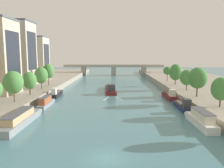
{
  "coord_description": "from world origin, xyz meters",
  "views": [
    {
      "loc": [
        1.11,
        -26.28,
        12.83
      ],
      "look_at": [
        0.0,
        45.79,
        3.26
      ],
      "focal_mm": 35.75,
      "sensor_mm": 36.0,
      "label": 1
    }
  ],
  "objects_px": {
    "tree_right_third": "(187,77)",
    "tree_left_by_lamp": "(13,82)",
    "moored_boat_left_far": "(46,102)",
    "bridge_far": "(114,69)",
    "moored_boat_left_upstream": "(20,119)",
    "moored_boat_right_second": "(169,95)",
    "moored_boat_left_end": "(57,94)",
    "tree_left_nearest": "(41,75)",
    "tree_right_far": "(198,78)",
    "moored_boat_right_lone": "(201,119)",
    "tree_right_distant": "(221,89)",
    "tree_left_end_of_row": "(30,81)",
    "tree_right_end_of_row": "(176,72)",
    "tree_left_midway": "(48,71)",
    "barge_midriver": "(110,89)",
    "tree_right_nearest": "(167,71)",
    "moored_boat_right_midway": "(183,106)"
  },
  "relations": [
    {
      "from": "moored_boat_right_lone",
      "to": "tree_right_distant",
      "type": "distance_m",
      "value": 10.09
    },
    {
      "from": "tree_right_third",
      "to": "tree_left_by_lamp",
      "type": "bearing_deg",
      "value": -158.27
    },
    {
      "from": "moored_boat_right_midway",
      "to": "tree_right_nearest",
      "type": "relative_size",
      "value": 1.79
    },
    {
      "from": "moored_boat_left_end",
      "to": "moored_boat_left_far",
      "type": "bearing_deg",
      "value": -86.85
    },
    {
      "from": "tree_right_end_of_row",
      "to": "bridge_far",
      "type": "xyz_separation_m",
      "value": [
        -22.81,
        57.55,
        -2.3
      ]
    },
    {
      "from": "tree_right_distant",
      "to": "tree_right_third",
      "type": "height_order",
      "value": "tree_right_third"
    },
    {
      "from": "moored_boat_left_far",
      "to": "tree_left_midway",
      "type": "xyz_separation_m",
      "value": [
        -6.17,
        23.42,
        5.97
      ]
    },
    {
      "from": "moored_boat_left_far",
      "to": "tree_left_nearest",
      "type": "relative_size",
      "value": 1.52
    },
    {
      "from": "tree_right_nearest",
      "to": "barge_midriver",
      "type": "bearing_deg",
      "value": -147.16
    },
    {
      "from": "tree_left_end_of_row",
      "to": "tree_left_midway",
      "type": "xyz_separation_m",
      "value": [
        -0.49,
        18.56,
        1.13
      ]
    },
    {
      "from": "tree_right_end_of_row",
      "to": "tree_right_nearest",
      "type": "bearing_deg",
      "value": 92.43
    },
    {
      "from": "tree_right_distant",
      "to": "tree_right_third",
      "type": "xyz_separation_m",
      "value": [
        -0.01,
        22.05,
        0.11
      ]
    },
    {
      "from": "tree_left_nearest",
      "to": "tree_right_far",
      "type": "height_order",
      "value": "tree_right_far"
    },
    {
      "from": "tree_right_far",
      "to": "tree_left_nearest",
      "type": "bearing_deg",
      "value": 164.6
    },
    {
      "from": "moored_boat_right_lone",
      "to": "tree_left_midway",
      "type": "xyz_separation_m",
      "value": [
        -38.97,
        38.16,
        5.78
      ]
    },
    {
      "from": "moored_boat_left_far",
      "to": "bridge_far",
      "type": "relative_size",
      "value": 0.17
    },
    {
      "from": "moored_boat_right_lone",
      "to": "tree_right_end_of_row",
      "type": "distance_m",
      "value": 41.92
    },
    {
      "from": "tree_left_nearest",
      "to": "bridge_far",
      "type": "xyz_separation_m",
      "value": [
        22.19,
        68.77,
        -2.13
      ]
    },
    {
      "from": "moored_boat_left_upstream",
      "to": "tree_right_distant",
      "type": "xyz_separation_m",
      "value": [
        39.19,
        6.5,
        4.66
      ]
    },
    {
      "from": "tree_left_by_lamp",
      "to": "tree_right_end_of_row",
      "type": "relative_size",
      "value": 0.96
    },
    {
      "from": "barge_midriver",
      "to": "moored_boat_right_lone",
      "type": "relative_size",
      "value": 1.62
    },
    {
      "from": "moored_boat_left_upstream",
      "to": "tree_left_nearest",
      "type": "distance_m",
      "value": 30.97
    },
    {
      "from": "moored_boat_left_upstream",
      "to": "bridge_far",
      "type": "relative_size",
      "value": 0.25
    },
    {
      "from": "moored_boat_left_far",
      "to": "moored_boat_right_second",
      "type": "bearing_deg",
      "value": 17.43
    },
    {
      "from": "moored_boat_left_upstream",
      "to": "tree_left_by_lamp",
      "type": "distance_m",
      "value": 13.26
    },
    {
      "from": "moored_boat_left_end",
      "to": "tree_right_end_of_row",
      "type": "relative_size",
      "value": 1.39
    },
    {
      "from": "tree_left_nearest",
      "to": "tree_right_third",
      "type": "height_order",
      "value": "tree_left_nearest"
    },
    {
      "from": "moored_boat_left_upstream",
      "to": "tree_right_end_of_row",
      "type": "relative_size",
      "value": 2.09
    },
    {
      "from": "moored_boat_left_upstream",
      "to": "moored_boat_left_end",
      "type": "height_order",
      "value": "moored_boat_left_end"
    },
    {
      "from": "moored_boat_right_second",
      "to": "tree_right_nearest",
      "type": "distance_m",
      "value": 27.8
    },
    {
      "from": "moored_boat_right_second",
      "to": "tree_right_end_of_row",
      "type": "bearing_deg",
      "value": 69.76
    },
    {
      "from": "moored_boat_right_midway",
      "to": "tree_left_nearest",
      "type": "distance_m",
      "value": 43.3
    },
    {
      "from": "tree_right_third",
      "to": "tree_right_end_of_row",
      "type": "relative_size",
      "value": 0.85
    },
    {
      "from": "tree_right_third",
      "to": "tree_right_distant",
      "type": "bearing_deg",
      "value": -89.97
    },
    {
      "from": "barge_midriver",
      "to": "tree_right_nearest",
      "type": "xyz_separation_m",
      "value": [
        22.97,
        14.83,
        5.34
      ]
    },
    {
      "from": "tree_left_nearest",
      "to": "tree_left_midway",
      "type": "bearing_deg",
      "value": 91.17
    },
    {
      "from": "barge_midriver",
      "to": "moored_boat_left_end",
      "type": "relative_size",
      "value": 1.79
    },
    {
      "from": "tree_left_midway",
      "to": "bridge_far",
      "type": "distance_m",
      "value": 64.58
    },
    {
      "from": "tree_left_by_lamp",
      "to": "tree_left_end_of_row",
      "type": "xyz_separation_m",
      "value": [
        0.22,
        9.01,
        -0.64
      ]
    },
    {
      "from": "tree_left_nearest",
      "to": "tree_right_end_of_row",
      "type": "bearing_deg",
      "value": 14.0
    },
    {
      "from": "moored_boat_right_second",
      "to": "tree_right_distant",
      "type": "height_order",
      "value": "tree_right_distant"
    },
    {
      "from": "moored_boat_left_end",
      "to": "tree_left_nearest",
      "type": "bearing_deg",
      "value": 155.61
    },
    {
      "from": "moored_boat_right_lone",
      "to": "tree_right_third",
      "type": "distance_m",
      "value": 29.56
    },
    {
      "from": "tree_right_far",
      "to": "tree_right_third",
      "type": "height_order",
      "value": "tree_right_far"
    },
    {
      "from": "barge_midriver",
      "to": "moored_boat_right_second",
      "type": "distance_m",
      "value": 21.2
    },
    {
      "from": "bridge_far",
      "to": "moored_boat_left_end",
      "type": "bearing_deg",
      "value": -103.35
    },
    {
      "from": "tree_left_midway",
      "to": "tree_right_far",
      "type": "distance_m",
      "value": 48.99
    },
    {
      "from": "moored_boat_left_upstream",
      "to": "moored_boat_right_second",
      "type": "height_order",
      "value": "moored_boat_right_second"
    },
    {
      "from": "tree_left_by_lamp",
      "to": "tree_right_nearest",
      "type": "distance_m",
      "value": 60.67
    },
    {
      "from": "barge_midriver",
      "to": "tree_left_midway",
      "type": "distance_m",
      "value": 22.6
    }
  ]
}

